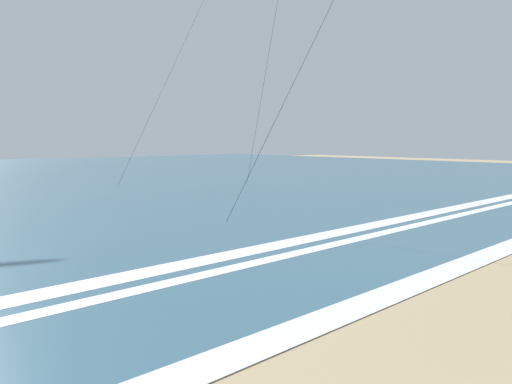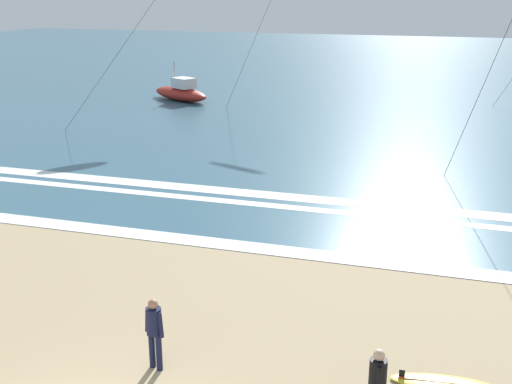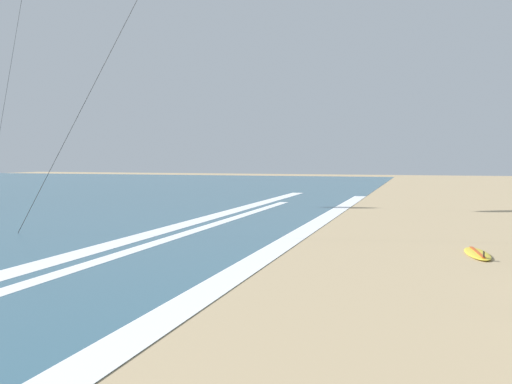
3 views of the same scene
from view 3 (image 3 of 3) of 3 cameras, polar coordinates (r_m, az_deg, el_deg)
wave_foam_shoreline at (r=12.55m, az=-2.11°, el=-8.73°), size 53.04×0.82×0.01m
wave_foam_outer_break at (r=14.38m, az=-22.92°, el=-7.43°), size 59.37×0.87×0.01m
surfboard_right_spare at (r=16.11m, az=22.78°, el=-6.14°), size 2.15×0.81×0.25m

